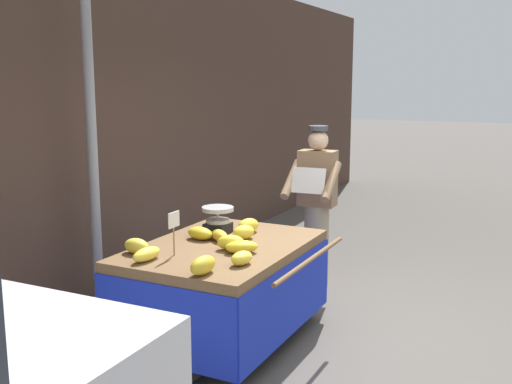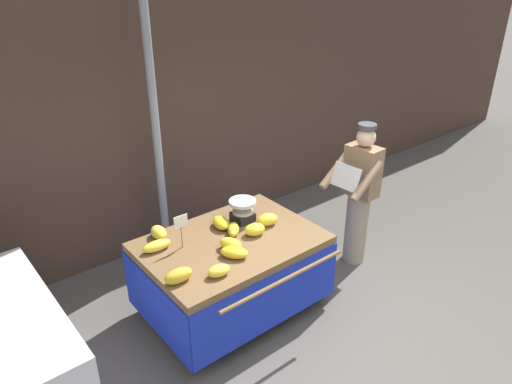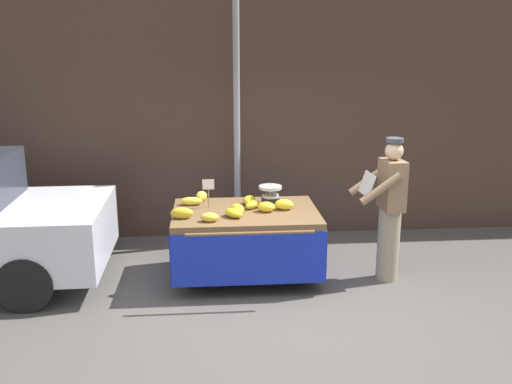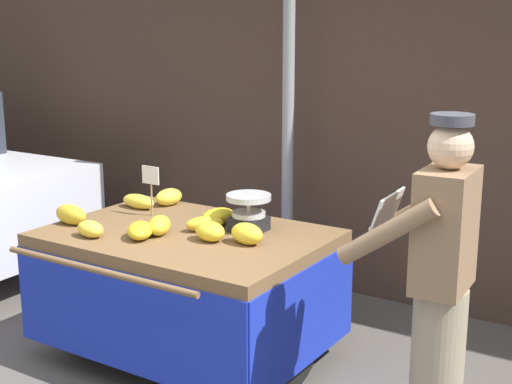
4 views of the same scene
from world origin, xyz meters
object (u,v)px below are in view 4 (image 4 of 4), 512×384
Objects in this scene: street_pole at (288,86)px; banana_bunch_0 at (205,224)px; weighing_scale at (249,213)px; banana_bunch_4 at (169,197)px; banana_bunch_9 at (210,231)px; banana_bunch_2 at (138,201)px; banana_bunch_3 at (218,216)px; vendor_person at (438,289)px; banana_bunch_7 at (71,215)px; banana_bunch_1 at (90,229)px; banana_bunch_5 at (247,234)px; banana_bunch_6 at (140,230)px; banana_cart at (187,265)px; banana_bunch_8 at (159,225)px; price_sign at (151,180)px.

banana_bunch_0 is at bearing -84.48° from street_pole.
banana_bunch_4 is at bearing 163.80° from weighing_scale.
banana_bunch_2 is at bearing 157.99° from banana_bunch_9.
banana_bunch_3 is 1.12× the size of banana_bunch_4.
banana_bunch_7 is at bearing -178.12° from vendor_person.
banana_bunch_7 is at bearing 156.12° from banana_bunch_1.
banana_bunch_5 reaches higher than banana_bunch_0.
banana_bunch_4 is (-0.10, 0.87, 0.01)m from banana_bunch_1.
street_pole reaches higher than weighing_scale.
banana_bunch_0 is 0.72m from banana_bunch_4.
vendor_person is (2.09, 0.22, -0.02)m from banana_bunch_1.
banana_bunch_1 is at bearing -71.99° from banana_bunch_2.
banana_bunch_6 is 0.43m from banana_bunch_9.
banana_cart is at bearing 43.58° from banana_bunch_1.
banana_bunch_2 reaches higher than banana_cart.
vendor_person is (1.58, -0.26, -0.02)m from banana_bunch_0.
weighing_scale is 1.16× the size of banana_bunch_0.
banana_bunch_7 is at bearing -106.10° from banana_bunch_4.
banana_bunch_7 is at bearing -147.12° from banana_bunch_3.
banana_bunch_1 is 0.41m from banana_bunch_8.
banana_bunch_2 is at bearing 108.01° from banana_bunch_1.
banana_bunch_5 reaches higher than banana_bunch_1.
vendor_person is at bearing -16.56° from banana_bunch_4.
weighing_scale is 1.13× the size of banana_bunch_3.
banana_bunch_7 reaches higher than banana_bunch_9.
banana_bunch_5 reaches higher than banana_bunch_9.
banana_bunch_0 is 0.70m from banana_bunch_1.
banana_bunch_7 is (-0.58, -0.01, 0.01)m from banana_bunch_6.
banana_bunch_5 is at bearing -12.48° from banana_bunch_0.
banana_bunch_5 is 1.23m from vendor_person.
banana_bunch_5 reaches higher than banana_cart.
banana_bunch_9 reaches higher than banana_bunch_0.
price_sign is at bearing 170.27° from vendor_person.
weighing_scale reaches higher than banana_bunch_9.
street_pole is 1.30m from banana_bunch_3.
banana_bunch_0 is 1.09× the size of banana_bunch_5.
banana_bunch_5 is at bearing -0.46° from banana_cart.
weighing_scale is 0.26m from banana_bunch_3.
banana_bunch_6 is at bearing -177.69° from vendor_person.
price_sign is 0.49m from banana_bunch_8.
banana_bunch_4 is at bearing 154.14° from banana_bunch_5.
banana_bunch_2 reaches higher than banana_bunch_0.
street_pole is 1.92× the size of banana_cart.
vendor_person reaches higher than banana_bunch_5.
banana_bunch_0 is at bearing 170.67° from vendor_person.
banana_bunch_3 is at bearing 32.88° from banana_bunch_7.
banana_bunch_5 is (0.87, 0.40, 0.01)m from banana_bunch_1.
street_pole reaches higher than vendor_person.
weighing_scale reaches higher than banana_bunch_1.
banana_bunch_2 is at bearing 132.41° from banana_bunch_6.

